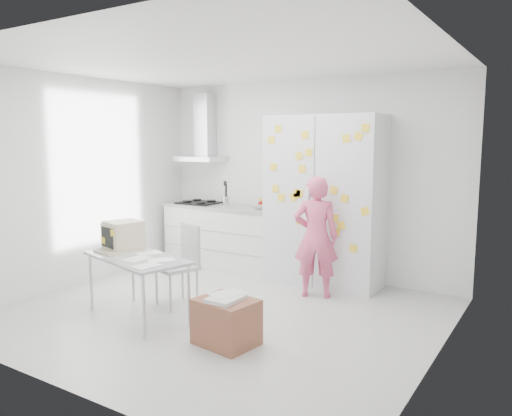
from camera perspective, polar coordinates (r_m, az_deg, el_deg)
The scene contains 10 objects.
floor at distance 5.61m, azimuth -3.98°, elevation -12.02°, with size 4.50×4.00×0.02m, color silver.
walls at distance 5.90m, azimuth 0.03°, elevation 2.56°, with size 4.52×4.01×2.70m.
ceiling at distance 5.34m, azimuth -4.27°, elevation 16.52°, with size 4.50×4.00×0.02m, color white.
counter_run at distance 7.49m, azimuth -3.74°, elevation -3.11°, with size 1.84×0.63×1.28m.
range_hood at distance 7.74m, azimuth -5.98°, elevation 8.29°, with size 0.70×0.48×1.01m.
tall_cabinet at distance 6.55m, azimuth 7.84°, elevation 0.82°, with size 1.50×0.68×2.20m.
person at distance 6.02m, azimuth 6.86°, elevation -3.30°, with size 0.54×0.35×1.47m, color #E45880.
desk at distance 5.63m, azimuth -14.46°, elevation -4.09°, with size 1.36×0.92×0.99m.
chair at distance 5.80m, azimuth -8.46°, elevation -5.89°, with size 0.54×0.54×0.93m.
cardboard_box at distance 4.75m, azimuth -3.42°, elevation -12.77°, with size 0.59×0.50×0.47m.
Camera 1 is at (3.13, -4.25, 1.90)m, focal length 35.00 mm.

